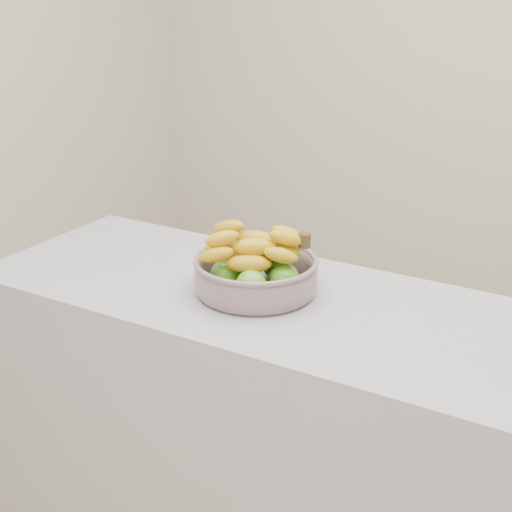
% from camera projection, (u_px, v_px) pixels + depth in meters
% --- Properties ---
extents(counter, '(2.00, 0.60, 0.90)m').
position_uv_depth(counter, '(335.00, 465.00, 1.90)').
color(counter, '#A4A3AB').
rests_on(counter, ground).
extents(fruit_bowl, '(0.32, 0.32, 0.17)m').
position_uv_depth(fruit_bowl, '(256.00, 271.00, 1.83)').
color(fruit_bowl, '#8894A3').
rests_on(fruit_bowl, counter).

